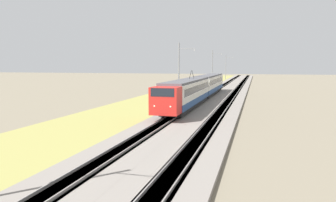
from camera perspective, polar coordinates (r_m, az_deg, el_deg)
ballast_main at (r=52.78m, az=5.94°, el=0.25°), size 240.00×4.40×0.30m
ballast_adjacent at (r=52.27m, az=10.70°, el=0.11°), size 240.00×4.40×0.30m
track_main at (r=52.78m, az=5.94°, el=0.26°), size 240.00×1.57×0.45m
track_adjacent at (r=52.27m, az=10.70°, el=0.12°), size 240.00×1.57×0.45m
grass_verge at (r=54.28m, az=-1.16°, el=0.36°), size 240.00×10.07×0.12m
passenger_train at (r=50.68m, az=5.62°, el=2.46°), size 41.53×2.84×4.96m
catenary_mast_mid at (r=49.85m, az=1.94°, el=5.11°), size 0.22×2.56×9.02m
catenary_mast_far at (r=88.23m, az=7.75°, el=5.78°), size 0.22×2.56×9.54m
catenary_mast_distant at (r=126.97m, az=10.03°, el=5.85°), size 0.22×2.56×9.33m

